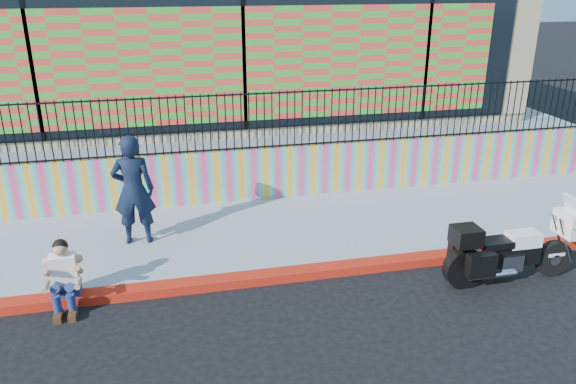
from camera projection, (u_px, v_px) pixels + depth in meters
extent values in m
plane|color=black|center=(287.00, 279.00, 9.21)|extent=(90.00, 90.00, 0.00)
cube|color=#A20B0D|center=(287.00, 275.00, 9.18)|extent=(16.00, 0.30, 0.15)
cube|color=gray|center=(268.00, 232.00, 10.68)|extent=(16.00, 3.00, 0.15)
cube|color=#EC3E7C|center=(253.00, 174.00, 11.90)|extent=(16.00, 0.20, 1.10)
cube|color=gray|center=(225.00, 120.00, 16.56)|extent=(16.00, 10.00, 1.25)
cube|color=tan|center=(222.00, 29.00, 15.43)|extent=(14.00, 8.00, 4.00)
cube|color=black|center=(244.00, 65.00, 11.92)|extent=(12.60, 0.04, 2.80)
cube|color=#E84433|center=(244.00, 66.00, 11.89)|extent=(11.48, 0.02, 2.40)
cylinder|color=black|center=(553.00, 258.00, 9.21)|extent=(0.62, 0.13, 0.62)
cylinder|color=black|center=(465.00, 269.00, 8.88)|extent=(0.62, 0.13, 0.62)
cube|color=black|center=(511.00, 255.00, 8.99)|extent=(0.89, 0.26, 0.32)
cube|color=silver|center=(508.00, 260.00, 9.01)|extent=(0.38, 0.32, 0.28)
cube|color=white|center=(523.00, 239.00, 8.92)|extent=(0.52, 0.30, 0.23)
cube|color=black|center=(495.00, 243.00, 8.83)|extent=(0.52, 0.32, 0.11)
cube|color=white|center=(569.00, 223.00, 9.02)|extent=(0.28, 0.49, 0.39)
cube|color=silver|center=(574.00, 206.00, 8.92)|extent=(0.17, 0.43, 0.32)
cube|color=black|center=(466.00, 236.00, 8.66)|extent=(0.41, 0.39, 0.28)
cube|color=black|center=(481.00, 265.00, 8.57)|extent=(0.45, 0.17, 0.38)
cube|color=black|center=(463.00, 249.00, 9.08)|extent=(0.45, 0.17, 0.38)
cube|color=white|center=(554.00, 253.00, 9.17)|extent=(0.30, 0.15, 0.06)
imported|color=black|center=(133.00, 190.00, 9.79)|extent=(0.75, 0.51, 1.99)
cube|color=navy|center=(68.00, 289.00, 8.45)|extent=(0.36, 0.28, 0.18)
cube|color=white|center=(64.00, 270.00, 8.29)|extent=(0.38, 0.27, 0.54)
sphere|color=tan|center=(60.00, 249.00, 8.12)|extent=(0.21, 0.21, 0.21)
cube|color=#472814|center=(58.00, 317.00, 8.10)|extent=(0.11, 0.26, 0.10)
cube|color=#472814|center=(73.00, 315.00, 8.14)|extent=(0.11, 0.26, 0.10)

